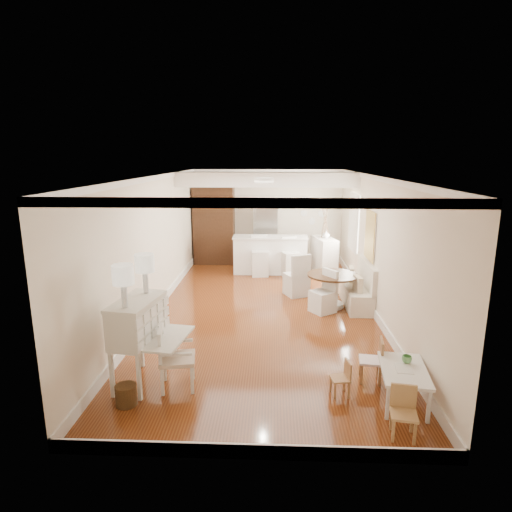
# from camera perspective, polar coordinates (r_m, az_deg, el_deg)

# --- Properties ---
(room) EXTENTS (9.00, 9.04, 2.82)m
(room) POSITION_cam_1_polar(r_m,az_deg,el_deg) (8.87, 1.42, 5.40)
(room) COLOR brown
(room) RESTS_ON ground
(secretary_bureau) EXTENTS (1.12, 1.14, 1.25)m
(secretary_bureau) POSITION_cam_1_polar(r_m,az_deg,el_deg) (6.37, -15.32, -10.94)
(secretary_bureau) COLOR silver
(secretary_bureau) RESTS_ON ground
(gustavian_armchair) EXTENTS (0.59, 0.59, 0.90)m
(gustavian_armchair) POSITION_cam_1_polar(r_m,az_deg,el_deg) (6.20, -10.45, -13.17)
(gustavian_armchair) COLOR silver
(gustavian_armchair) RESTS_ON ground
(wicker_basket) EXTENTS (0.35, 0.35, 0.28)m
(wicker_basket) POSITION_cam_1_polar(r_m,az_deg,el_deg) (6.10, -16.94, -17.31)
(wicker_basket) COLOR #4B3117
(wicker_basket) RESTS_ON ground
(kids_table) EXTENTS (0.69, 1.02, 0.48)m
(kids_table) POSITION_cam_1_polar(r_m,az_deg,el_deg) (6.18, 18.97, -15.99)
(kids_table) COLOR white
(kids_table) RESTS_ON ground
(kids_chair_a) EXTENTS (0.28, 0.28, 0.50)m
(kids_chair_a) POSITION_cam_1_polar(r_m,az_deg,el_deg) (6.12, 11.14, -15.67)
(kids_chair_a) COLOR #B07E50
(kids_chair_a) RESTS_ON ground
(kids_chair_b) EXTENTS (0.36, 0.36, 0.66)m
(kids_chair_b) POSITION_cam_1_polar(r_m,az_deg,el_deg) (6.51, 15.05, -13.22)
(kids_chair_b) COLOR #9C6F46
(kids_chair_b) RESTS_ON ground
(kids_chair_c) EXTENTS (0.34, 0.34, 0.61)m
(kids_chair_c) POSITION_cam_1_polar(r_m,az_deg,el_deg) (5.48, 19.11, -19.21)
(kids_chair_c) COLOR tan
(kids_chair_c) RESTS_ON ground
(banquette) EXTENTS (0.52, 1.60, 0.98)m
(banquette) POSITION_cam_1_polar(r_m,az_deg,el_deg) (9.53, 13.23, -3.58)
(banquette) COLOR silver
(banquette) RESTS_ON ground
(dining_table) EXTENTS (1.31, 1.31, 0.74)m
(dining_table) POSITION_cam_1_polar(r_m,az_deg,el_deg) (9.33, 10.12, -4.58)
(dining_table) COLOR #472B17
(dining_table) RESTS_ON ground
(slip_chair_near) EXTENTS (0.61, 0.60, 0.89)m
(slip_chair_near) POSITION_cam_1_polar(r_m,az_deg,el_deg) (8.99, 8.92, -4.69)
(slip_chair_near) COLOR white
(slip_chair_near) RESTS_ON ground
(slip_chair_far) EXTENTS (0.64, 0.65, 1.01)m
(slip_chair_far) POSITION_cam_1_polar(r_m,az_deg,el_deg) (9.99, 5.43, -2.44)
(slip_chair_far) COLOR silver
(slip_chair_far) RESTS_ON ground
(breakfast_counter) EXTENTS (2.05, 0.65, 1.03)m
(breakfast_counter) POSITION_cam_1_polar(r_m,az_deg,el_deg) (11.87, 1.91, 0.18)
(breakfast_counter) COLOR white
(breakfast_counter) RESTS_ON ground
(bar_stool_left) EXTENTS (0.49, 0.49, 1.10)m
(bar_stool_left) POSITION_cam_1_polar(r_m,az_deg,el_deg) (11.57, 0.52, 0.03)
(bar_stool_left) COLOR silver
(bar_stool_left) RESTS_ON ground
(bar_stool_right) EXTENTS (0.54, 0.54, 1.07)m
(bar_stool_right) POSITION_cam_1_polar(r_m,az_deg,el_deg) (11.51, 4.66, -0.17)
(bar_stool_right) COLOR silver
(bar_stool_right) RESTS_ON ground
(pantry_cabinet) EXTENTS (1.20, 0.60, 2.30)m
(pantry_cabinet) POSITION_cam_1_polar(r_m,az_deg,el_deg) (12.93, -5.61, 4.06)
(pantry_cabinet) COLOR #381E11
(pantry_cabinet) RESTS_ON ground
(fridge) EXTENTS (0.75, 0.65, 1.80)m
(fridge) POSITION_cam_1_polar(r_m,az_deg,el_deg) (12.82, 2.85, 2.90)
(fridge) COLOR silver
(fridge) RESTS_ON ground
(sideboard) EXTENTS (0.69, 1.10, 0.98)m
(sideboard) POSITION_cam_1_polar(r_m,az_deg,el_deg) (12.07, 9.03, 0.12)
(sideboard) COLOR silver
(sideboard) RESTS_ON ground
(pencil_cup) EXTENTS (0.17, 0.17, 0.10)m
(pencil_cup) POSITION_cam_1_polar(r_m,az_deg,el_deg) (6.21, 19.46, -12.86)
(pencil_cup) COLOR #63A862
(pencil_cup) RESTS_ON kids_table
(branch_vase) EXTENTS (0.20, 0.20, 0.21)m
(branch_vase) POSITION_cam_1_polar(r_m,az_deg,el_deg) (11.93, 9.34, 2.86)
(branch_vase) COLOR silver
(branch_vase) RESTS_ON sideboard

